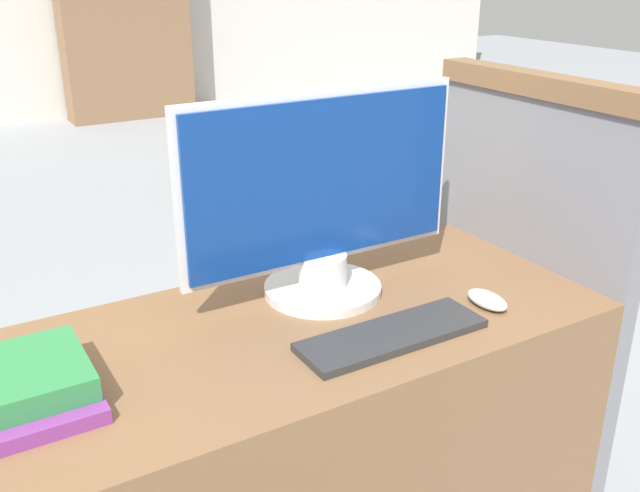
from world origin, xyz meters
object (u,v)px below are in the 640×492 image
Objects in this scene: mouse at (487,300)px; book_stack at (31,383)px; monitor at (322,201)px; keyboard at (392,335)px.

mouse is 0.38× the size of book_stack.
keyboard is (0.01, -0.24, -0.20)m from monitor.
monitor reaches higher than keyboard.
monitor is 0.66m from book_stack.
keyboard is at bearing -87.24° from monitor.
keyboard is at bearing -177.68° from mouse.
monitor reaches higher than mouse.
book_stack is (-0.62, -0.10, -0.18)m from monitor.
book_stack is at bearing -170.61° from monitor.
book_stack is (-0.63, 0.14, 0.02)m from keyboard.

